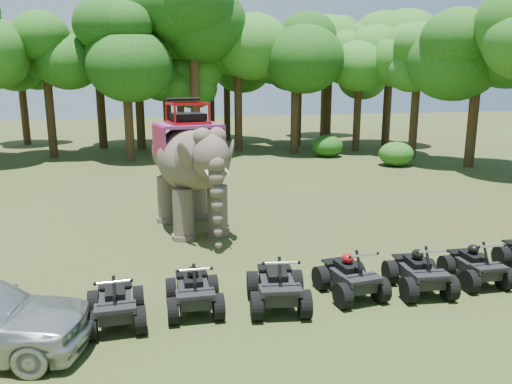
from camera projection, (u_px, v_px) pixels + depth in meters
ground at (267, 268)px, 13.91m from camera, size 110.00×110.00×0.00m
elephant at (190, 165)px, 17.11m from camera, size 3.17×5.63×4.47m
atv_0 at (115, 298)px, 10.59m from camera, size 1.24×1.68×1.23m
atv_1 at (193, 285)px, 11.23m from camera, size 1.29×1.72×1.24m
atv_2 at (278, 279)px, 11.40m from camera, size 1.60×2.00×1.34m
atv_3 at (350, 271)px, 12.01m from camera, size 1.40×1.81×1.26m
atv_4 at (420, 267)px, 12.24m from camera, size 1.44×1.85×1.28m
atv_5 at (476, 260)px, 12.77m from camera, size 1.26×1.68×1.21m
tree_0 at (180, 104)px, 34.43m from camera, size 4.77×4.77×6.82m
tree_1 at (238, 90)px, 35.18m from camera, size 6.09×6.09×8.70m
tree_2 at (295, 87)px, 33.98m from camera, size 6.33×6.33×9.04m
tree_3 at (358, 97)px, 35.31m from camera, size 5.34×5.34×7.62m
tree_4 at (415, 99)px, 32.01m from camera, size 5.34×5.34×7.62m
tree_5 at (476, 87)px, 28.62m from camera, size 6.51×6.51×9.31m
tree_30 at (49, 94)px, 32.15m from camera, size 5.80×5.80×8.29m
tree_31 at (127, 91)px, 30.75m from camera, size 6.09×6.09×8.71m
tree_32 at (99, 77)px, 36.35m from camera, size 7.31×7.31×10.44m
tree_33 at (22, 88)px, 38.53m from camera, size 6.17×6.17×8.81m
tree_35 at (211, 90)px, 40.76m from camera, size 5.86×5.86×8.37m
tree_36 at (194, 74)px, 32.15m from camera, size 7.59×7.59×10.84m
tree_37 at (325, 78)px, 43.31m from camera, size 7.17×7.17×10.25m
tree_38 at (389, 78)px, 37.30m from camera, size 7.17×7.17×10.24m
tree_39 at (138, 76)px, 35.81m from camera, size 7.44×7.44×10.63m
tree_40 at (328, 83)px, 38.32m from camera, size 6.63×6.63×9.47m
tree_41 at (166, 84)px, 36.13m from camera, size 6.61×6.61×9.44m
tree_42 at (298, 97)px, 38.45m from camera, size 5.22×5.22×7.45m
tree_43 at (227, 91)px, 41.42m from camera, size 5.69×5.69×8.13m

